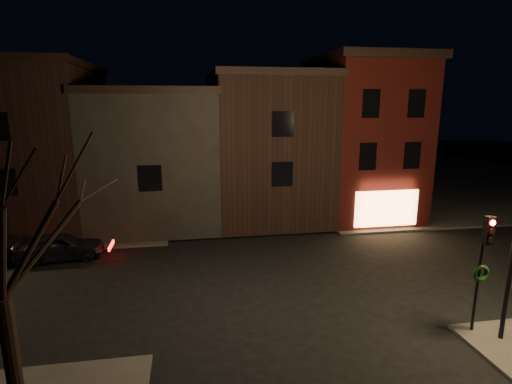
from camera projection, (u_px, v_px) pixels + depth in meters
ground at (276, 278)px, 17.88m from camera, size 120.00×120.00×0.00m
sidewalk_far_right at (427, 180)px, 40.37m from camera, size 30.00×30.00×0.12m
corner_building at (362, 137)px, 27.12m from camera, size 6.50×8.50×10.50m
row_building_a at (265, 145)px, 27.17m from camera, size 7.30×10.30×9.40m
row_building_b at (157, 155)px, 26.10m from camera, size 7.80×10.30×8.40m
row_building_c at (36, 145)px, 24.76m from camera, size 7.30×10.30×9.90m
traffic_signal at (483, 256)px, 12.88m from camera, size 0.58×0.38×4.05m
parked_car_a at (60, 246)px, 19.79m from camera, size 4.25×2.16×1.39m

